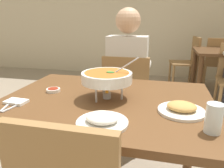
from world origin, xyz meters
TOP-DOWN VIEW (x-y plane):
  - cafe_rear_partition at (0.00, 3.60)m, footprint 10.00×0.10m
  - dining_table_main at (0.00, 0.00)m, footprint 1.25×0.95m
  - chair_diner_main at (-0.00, 0.76)m, footprint 0.44×0.44m
  - diner_main at (0.00, 0.79)m, footprint 0.40×0.45m
  - curry_bowl at (0.00, 0.02)m, footprint 0.33×0.30m
  - rice_plate at (0.06, -0.31)m, footprint 0.24×0.24m
  - appetizer_plate at (0.43, -0.09)m, footprint 0.24×0.24m
  - sauce_dish at (-0.38, 0.05)m, footprint 0.09×0.09m
  - napkin_folded at (-0.49, -0.18)m, footprint 0.13×0.09m
  - fork_utensil at (-0.51, -0.23)m, footprint 0.06×0.17m
  - spoon_utensil at (-0.46, -0.23)m, footprint 0.04×0.17m
  - drink_glass at (0.54, -0.28)m, footprint 0.07×0.07m
  - chair_bg_right at (1.24, 2.87)m, footprint 0.47×0.47m
  - chair_bg_corner at (0.77, 2.91)m, footprint 0.50×0.50m

SIDE VIEW (x-z plane):
  - chair_diner_main at x=0.00m, z-range 0.06..0.96m
  - chair_bg_right at x=1.24m, z-range 0.06..0.96m
  - chair_bg_corner at x=0.77m, z-range 0.06..0.96m
  - dining_table_main at x=0.00m, z-range 0.27..1.03m
  - diner_main at x=0.00m, z-range 0.09..1.40m
  - fork_utensil at x=-0.51m, z-range 0.76..0.76m
  - spoon_utensil at x=-0.46m, z-range 0.76..0.76m
  - napkin_folded at x=-0.49m, z-range 0.76..0.77m
  - sauce_dish at x=-0.38m, z-range 0.76..0.78m
  - rice_plate at x=0.06m, z-range 0.75..0.80m
  - appetizer_plate at x=0.43m, z-range 0.75..0.80m
  - drink_glass at x=0.54m, z-range 0.75..0.88m
  - curry_bowl at x=0.00m, z-range 0.76..1.01m
  - cafe_rear_partition at x=0.00m, z-range 0.00..3.00m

